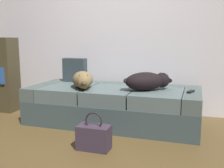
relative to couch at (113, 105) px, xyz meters
The scene contains 8 objects.
ground_plane 0.99m from the couch, 90.00° to the right, with size 10.00×10.00×0.00m, color brown.
back_wall 1.37m from the couch, 90.00° to the left, with size 6.40×0.10×2.80m, color silver.
couch is the anchor object (origin of this frame).
dog_tan 0.51m from the couch, 153.35° to the right, with size 0.44×0.58×0.21m.
dog_dark 0.58m from the couch, ahead, with size 0.59×0.50×0.22m.
tv_remote 0.99m from the couch, ahead, with size 0.04×0.15×0.02m, color black.
throw_pillow 0.82m from the couch, 158.17° to the left, with size 0.34×0.12×0.34m, color #303C42.
handbag 0.89m from the couch, 84.77° to the right, with size 0.32×0.18×0.38m.
Camera 1 is at (1.00, -2.20, 1.06)m, focal length 42.24 mm.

